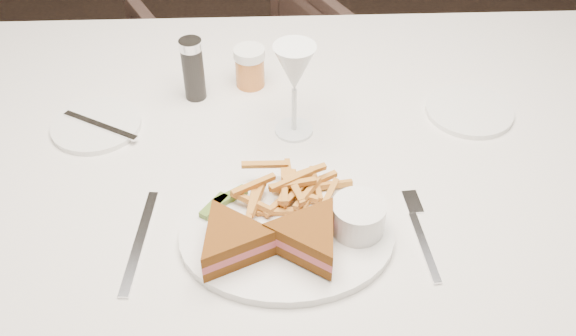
{
  "coord_description": "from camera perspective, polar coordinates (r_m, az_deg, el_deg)",
  "views": [
    {
      "loc": [
        -0.34,
        -0.77,
        1.48
      ],
      "look_at": [
        -0.27,
        -0.03,
        0.8
      ],
      "focal_mm": 40.0,
      "sensor_mm": 36.0,
      "label": 1
    }
  ],
  "objects": [
    {
      "name": "table",
      "position": [
        1.36,
        -0.19,
        -11.95
      ],
      "size": [
        1.6,
        1.11,
        0.75
      ],
      "primitive_type": "cube",
      "rotation": [
        0.0,
        0.0,
        -0.05
      ],
      "color": "silver",
      "rests_on": "ground"
    },
    {
      "name": "chair_far",
      "position": [
        2.14,
        -3.8,
        8.66
      ],
      "size": [
        0.74,
        0.73,
        0.59
      ],
      "primitive_type": "imported",
      "rotation": [
        0.0,
        0.0,
        3.57
      ],
      "color": "#49332C",
      "rests_on": "ground"
    },
    {
      "name": "table_setting",
      "position": [
        1.0,
        -0.54,
        -0.89
      ],
      "size": [
        0.84,
        0.64,
        0.18
      ],
      "color": "white",
      "rests_on": "table"
    }
  ]
}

